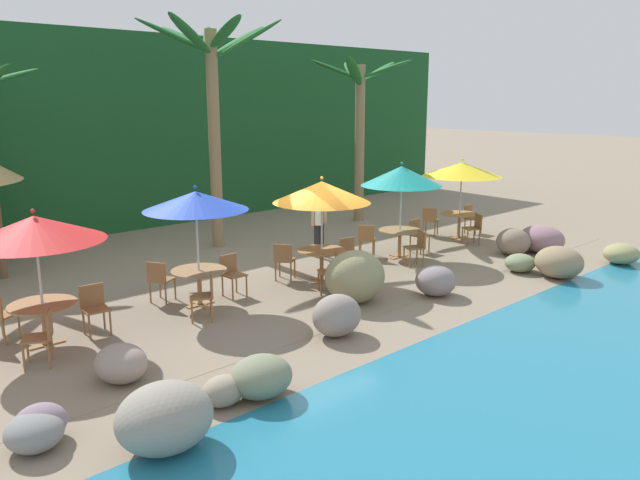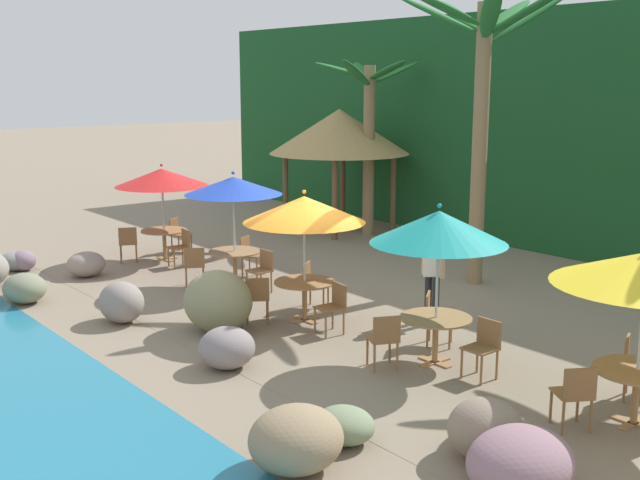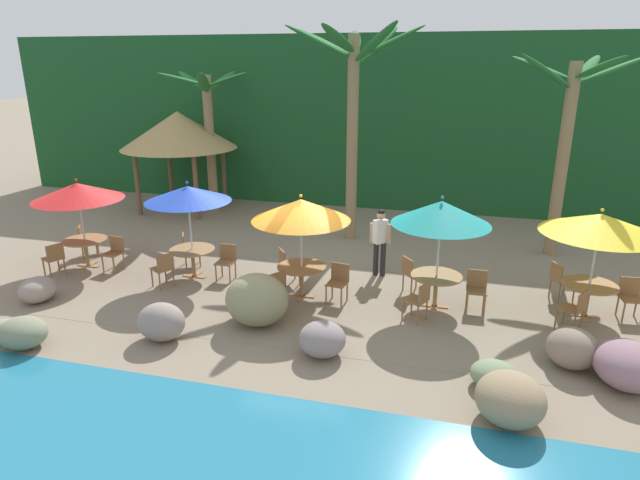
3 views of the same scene
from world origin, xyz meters
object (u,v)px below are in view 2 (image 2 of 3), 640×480
object	(u,v)px
umbrella_teal	(439,227)
chair_red_seaward	(182,245)
dining_table_orange	(305,288)
umbrella_blue	(233,186)
dining_table_red	(164,235)
chair_yellow_inland	(634,363)
chair_blue_seaward	(262,268)
chair_teal_left	(384,337)
chair_red_left	(128,242)
chair_blue_left	(194,264)
palm_tree_second	(483,81)
waiter_in_white	(433,269)
chair_yellow_left	(575,393)
chair_orange_left	(257,296)
chair_orange_inland	(312,281)
chair_blue_inland	(249,253)
dining_table_teal	(436,325)
dining_table_yellow	(637,379)
palapa_hut	(339,132)
chair_orange_seaward	(334,304)
chair_red_inland	(178,233)
umbrella_orange	(304,209)
umbrella_red	(162,177)
chair_teal_seaward	(484,344)
palm_tree_nearest	(369,119)
chair_teal_inland	(434,315)

from	to	relation	value
umbrella_teal	chair_red_seaward	bearing A→B (deg)	178.93
dining_table_orange	umbrella_blue	bearing A→B (deg)	171.71
dining_table_red	chair_yellow_inland	distance (m)	11.56
chair_blue_seaward	chair_teal_left	distance (m)	4.87
dining_table_red	chair_blue_seaward	bearing A→B (deg)	2.29
chair_red_left	chair_blue_left	xyz separation A→B (m)	(2.97, 0.07, 0.00)
dining_table_orange	umbrella_teal	world-z (taller)	umbrella_teal
palm_tree_second	waiter_in_white	world-z (taller)	palm_tree_second
chair_yellow_left	chair_orange_left	bearing A→B (deg)	-174.94
chair_orange_left	chair_blue_seaward	bearing A→B (deg)	142.35
chair_orange_inland	chair_blue_inland	bearing A→B (deg)	170.24
dining_table_teal	chair_blue_inland	bearing A→B (deg)	171.93
chair_red_left	chair_orange_left	distance (m)	5.85
dining_table_yellow	chair_yellow_inland	distance (m)	0.86
chair_teal_left	palapa_hut	bearing A→B (deg)	142.74
chair_orange_seaward	palapa_hut	size ratio (longest dim) A/B	0.22
chair_red_inland	chair_yellow_left	size ratio (longest dim) A/B	1.00
palapa_hut	dining_table_yellow	bearing A→B (deg)	-24.78
chair_blue_inland	chair_blue_left	distance (m)	1.49
chair_red_seaward	chair_orange_left	distance (m)	4.82
chair_red_seaward	dining_table_yellow	distance (m)	11.11
chair_blue_left	palapa_hut	distance (m)	7.63
dining_table_teal	palapa_hut	world-z (taller)	palapa_hut
dining_table_teal	waiter_in_white	bearing A→B (deg)	134.10
umbrella_orange	palapa_hut	distance (m)	8.91
umbrella_red	chair_teal_seaward	bearing A→B (deg)	-0.33
chair_blue_left	chair_yellow_inland	bearing A→B (deg)	10.49
chair_red_seaward	chair_yellow_inland	bearing A→B (deg)	4.88
umbrella_blue	palapa_hut	bearing A→B (deg)	120.25
chair_orange_inland	palm_tree_nearest	distance (m)	7.83
chair_teal_left	waiter_in_white	bearing A→B (deg)	116.85
chair_red_inland	umbrella_blue	world-z (taller)	umbrella_blue
chair_orange_seaward	umbrella_teal	distance (m)	2.66
umbrella_teal	chair_blue_left	bearing A→B (deg)	-174.69
chair_orange_left	chair_yellow_inland	world-z (taller)	same
dining_table_orange	chair_orange_seaward	size ratio (longest dim) A/B	1.26
chair_teal_inland	palm_tree_second	distance (m)	5.65
palapa_hut	umbrella_orange	bearing A→B (deg)	-44.69
chair_yellow_left	chair_blue_left	bearing A→B (deg)	-179.15
chair_blue_seaward	chair_orange_inland	xyz separation A→B (m)	(1.50, 0.10, 0.00)
dining_table_orange	dining_table_yellow	xyz separation A→B (m)	(6.03, 0.55, 0.00)
chair_orange_left	chair_teal_seaward	world-z (taller)	same
chair_red_seaward	chair_teal_inland	bearing A→B (deg)	3.60
chair_orange_inland	chair_yellow_inland	xyz separation A→B (m)	(6.16, 0.65, 0.00)
chair_yellow_inland	chair_red_left	bearing A→B (deg)	-171.80
palm_tree_second	chair_orange_left	bearing A→B (deg)	-96.41
dining_table_red	chair_yellow_inland	bearing A→B (deg)	4.47
chair_orange_inland	palapa_hut	xyz separation A→B (m)	(-5.74, 5.61, 2.30)
dining_table_red	dining_table_teal	distance (m)	8.89
chair_teal_left	chair_yellow_left	distance (m)	3.01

